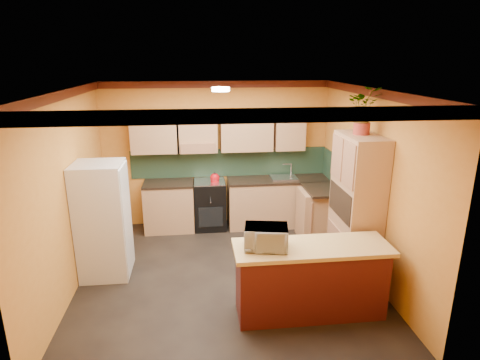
% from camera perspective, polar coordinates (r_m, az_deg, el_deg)
% --- Properties ---
extents(room_shell, '(4.24, 4.24, 2.72)m').
position_cam_1_polar(room_shell, '(5.67, -2.26, 6.77)').
color(room_shell, black).
rests_on(room_shell, ground).
extents(base_cabinets_back, '(3.65, 0.60, 0.88)m').
position_cam_1_polar(base_cabinets_back, '(7.61, 0.41, -3.43)').
color(base_cabinets_back, tan).
rests_on(base_cabinets_back, ground).
extents(countertop_back, '(3.65, 0.62, 0.04)m').
position_cam_1_polar(countertop_back, '(7.47, 0.41, -0.11)').
color(countertop_back, black).
rests_on(countertop_back, base_cabinets_back).
extents(stove, '(0.58, 0.58, 0.91)m').
position_cam_1_polar(stove, '(7.56, -4.31, -3.49)').
color(stove, black).
rests_on(stove, ground).
extents(kettle, '(0.20, 0.20, 0.18)m').
position_cam_1_polar(kettle, '(7.35, -3.61, 0.39)').
color(kettle, '#B90C13').
rests_on(kettle, stove).
extents(sink, '(0.48, 0.40, 0.03)m').
position_cam_1_polar(sink, '(7.58, 6.24, 0.33)').
color(sink, silver).
rests_on(sink, countertop_back).
extents(base_cabinets_right, '(0.60, 0.80, 0.88)m').
position_cam_1_polar(base_cabinets_right, '(7.26, 11.58, -4.82)').
color(base_cabinets_right, tan).
rests_on(base_cabinets_right, ground).
extents(countertop_right, '(0.62, 0.80, 0.04)m').
position_cam_1_polar(countertop_right, '(7.11, 11.80, -1.37)').
color(countertop_right, black).
rests_on(countertop_right, base_cabinets_right).
extents(fridge, '(0.68, 0.66, 1.70)m').
position_cam_1_polar(fridge, '(6.12, -18.94, -5.47)').
color(fridge, silver).
rests_on(fridge, ground).
extents(pantry, '(0.48, 0.90, 2.10)m').
position_cam_1_polar(pantry, '(5.93, 16.16, -3.86)').
color(pantry, tan).
rests_on(pantry, ground).
extents(fern_pot, '(0.22, 0.22, 0.16)m').
position_cam_1_polar(fern_pot, '(5.69, 16.90, 7.03)').
color(fern_pot, maroon).
rests_on(fern_pot, pantry).
extents(fern, '(0.49, 0.44, 0.48)m').
position_cam_1_polar(fern, '(5.65, 17.18, 10.23)').
color(fern, tan).
rests_on(fern, fern_pot).
extents(breakfast_bar, '(1.80, 0.55, 0.88)m').
position_cam_1_polar(breakfast_bar, '(5.19, 9.95, -14.04)').
color(breakfast_bar, '#4B1611').
rests_on(breakfast_bar, ground).
extents(bar_top, '(1.90, 0.65, 0.05)m').
position_cam_1_polar(bar_top, '(4.97, 10.23, -9.43)').
color(bar_top, tan).
rests_on(bar_top, breakfast_bar).
extents(microwave, '(0.55, 0.42, 0.28)m').
position_cam_1_polar(microwave, '(4.77, 3.72, -8.13)').
color(microwave, silver).
rests_on(microwave, bar_top).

